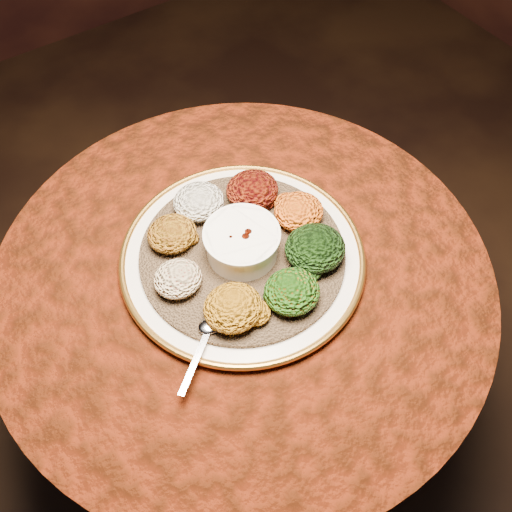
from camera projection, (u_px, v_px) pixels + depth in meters
table at (244, 316)px, 1.23m from camera, size 0.96×0.96×0.73m
platter at (242, 257)px, 1.09m from camera, size 0.59×0.59×0.02m
injera at (242, 254)px, 1.08m from camera, size 0.49×0.49×0.01m
stew_bowl at (242, 241)px, 1.05m from camera, size 0.14×0.14×0.06m
spoon at (209, 330)px, 0.98m from camera, size 0.13×0.10×0.01m
portion_ayib at (199, 202)px, 1.11m from camera, size 0.10×0.10×0.05m
portion_kitfo at (252, 190)px, 1.13m from camera, size 0.11×0.10×0.05m
portion_tikil at (299, 211)px, 1.10m from camera, size 0.10×0.09×0.05m
portion_gomen at (315, 248)px, 1.05m from camera, size 0.11×0.11×0.06m
portion_mixveg at (292, 291)px, 1.00m from camera, size 0.10×0.10×0.05m
portion_kik at (233, 308)px, 0.98m from camera, size 0.10×0.10×0.05m
portion_timatim at (178, 279)px, 1.02m from camera, size 0.09×0.08×0.04m
portion_shiro at (172, 234)px, 1.07m from camera, size 0.09×0.09×0.05m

